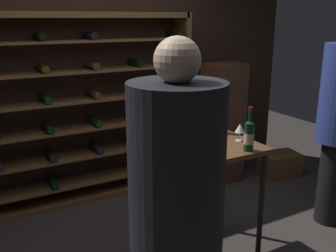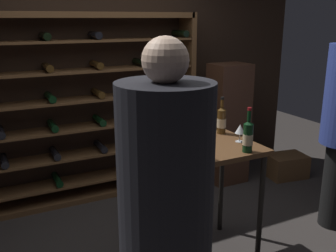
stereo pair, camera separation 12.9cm
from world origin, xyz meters
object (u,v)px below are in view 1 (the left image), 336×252
object	(u,v)px
person_host_in_suit	(176,208)
wine_bottle_amber_reserve	(196,142)
wine_glass_stemmed_left	(240,129)
tasting_table	(201,162)
wine_bottle_gold_foil	(249,135)
wine_rack	(72,112)
wine_bottle_green_slim	(221,120)
wine_crate	(280,164)
display_cabinet	(223,124)

from	to	relation	value
person_host_in_suit	wine_bottle_amber_reserve	size ratio (longest dim) A/B	5.48
wine_glass_stemmed_left	tasting_table	bearing A→B (deg)	174.01
wine_bottle_gold_foil	wine_rack	bearing A→B (deg)	115.32
wine_bottle_green_slim	wine_crate	bearing A→B (deg)	25.38
wine_bottle_green_slim	wine_bottle_gold_foil	bearing A→B (deg)	-101.31
wine_glass_stemmed_left	wine_bottle_amber_reserve	bearing A→B (deg)	-164.26
person_host_in_suit	wine_glass_stemmed_left	bearing A→B (deg)	-173.26
tasting_table	wine_glass_stemmed_left	world-z (taller)	wine_glass_stemmed_left
wine_bottle_amber_reserve	display_cabinet	bearing A→B (deg)	46.95
tasting_table	wine_bottle_green_slim	world-z (taller)	wine_bottle_green_slim
person_host_in_suit	wine_crate	distance (m)	3.34
wine_bottle_gold_foil	wine_bottle_green_slim	distance (m)	0.50
display_cabinet	wine_bottle_gold_foil	world-z (taller)	display_cabinet
wine_glass_stemmed_left	wine_bottle_gold_foil	bearing A→B (deg)	-113.24
wine_rack	person_host_in_suit	distance (m)	2.42
tasting_table	wine_bottle_gold_foil	world-z (taller)	wine_bottle_gold_foil
wine_rack	wine_crate	size ratio (longest dim) A/B	5.81
wine_crate	display_cabinet	xyz separation A→B (m)	(-0.76, 0.26, 0.59)
wine_rack	wine_crate	world-z (taller)	wine_rack
wine_glass_stemmed_left	wine_crate	bearing A→B (deg)	32.88
person_host_in_suit	wine_bottle_amber_reserve	xyz separation A→B (m)	(0.56, 0.68, 0.07)
wine_crate	wine_bottle_gold_foil	xyz separation A→B (m)	(-1.65, -1.23, 0.97)
tasting_table	display_cabinet	xyz separation A→B (m)	(1.15, 1.23, -0.13)
wine_bottle_gold_foil	wine_glass_stemmed_left	xyz separation A→B (m)	(0.10, 0.22, -0.02)
wine_bottle_amber_reserve	person_host_in_suit	bearing A→B (deg)	-129.65
display_cabinet	wine_bottle_green_slim	bearing A→B (deg)	-128.48
tasting_table	wine_crate	world-z (taller)	tasting_table
wine_rack	wine_bottle_green_slim	world-z (taller)	wine_rack
display_cabinet	wine_bottle_amber_reserve	world-z (taller)	display_cabinet
person_host_in_suit	wine_glass_stemmed_left	distance (m)	1.37
wine_bottle_amber_reserve	wine_bottle_green_slim	world-z (taller)	wine_bottle_amber_reserve
wine_bottle_amber_reserve	wine_bottle_gold_foil	xyz separation A→B (m)	(0.43, -0.07, 0.01)
person_host_in_suit	display_cabinet	bearing A→B (deg)	-162.50
wine_bottle_amber_reserve	wine_glass_stemmed_left	distance (m)	0.55
wine_bottle_gold_foil	wine_glass_stemmed_left	distance (m)	0.24
wine_bottle_amber_reserve	wine_bottle_green_slim	distance (m)	0.67
wine_rack	tasting_table	size ratio (longest dim) A/B	2.80
person_host_in_suit	wine_bottle_gold_foil	size ratio (longest dim) A/B	5.51
wine_crate	wine_bottle_gold_foil	size ratio (longest dim) A/B	1.39
wine_rack	person_host_in_suit	bearing A→B (deg)	-93.22
wine_rack	tasting_table	distance (m)	1.67
tasting_table	wine_bottle_amber_reserve	world-z (taller)	wine_bottle_amber_reserve
wine_bottle_green_slim	wine_glass_stemmed_left	bearing A→B (deg)	-90.52
wine_rack	display_cabinet	size ratio (longest dim) A/B	1.90
display_cabinet	wine_bottle_green_slim	distance (m)	1.33
tasting_table	wine_bottle_amber_reserve	xyz separation A→B (m)	(-0.17, -0.19, 0.25)
person_host_in_suit	wine_bottle_gold_foil	world-z (taller)	person_host_in_suit
person_host_in_suit	display_cabinet	xyz separation A→B (m)	(1.89, 2.10, -0.31)
wine_bottle_gold_foil	display_cabinet	bearing A→B (deg)	59.09
person_host_in_suit	wine_bottle_amber_reserve	world-z (taller)	person_host_in_suit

